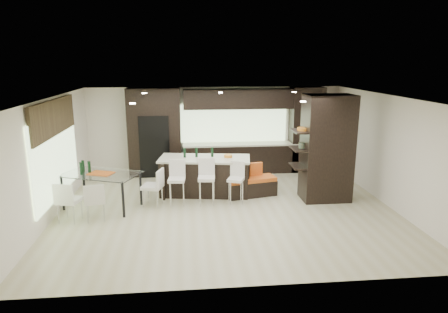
{
  "coord_description": "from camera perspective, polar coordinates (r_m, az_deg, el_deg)",
  "views": [
    {
      "loc": [
        -0.97,
        -9.14,
        3.53
      ],
      "look_at": [
        0.0,
        0.6,
        1.15
      ],
      "focal_mm": 32.0,
      "sensor_mm": 36.0,
      "label": 1
    }
  ],
  "objects": [
    {
      "name": "ceiling_spots",
      "position": [
        9.48,
        0.21,
        8.52
      ],
      "size": [
        4.0,
        3.0,
        0.02
      ],
      "primitive_type": "cube",
      "color": "white",
      "rests_on": "ceiling"
    },
    {
      "name": "floor_vase",
      "position": [
        11.02,
        11.8,
        -2.15
      ],
      "size": [
        0.49,
        0.49,
        1.16
      ],
      "primitive_type": null,
      "rotation": [
        0.0,
        0.0,
        0.17
      ],
      "color": "#425038",
      "rests_on": "ground"
    },
    {
      "name": "right_wall",
      "position": [
        10.63,
        22.34,
        0.79
      ],
      "size": [
        0.02,
        7.0,
        2.7
      ],
      "primitive_type": "cube",
      "color": "white",
      "rests_on": "ground"
    },
    {
      "name": "chair_end",
      "position": [
        10.01,
        -10.18,
        -4.6
      ],
      "size": [
        0.57,
        0.57,
        0.86
      ],
      "primitive_type": "cube",
      "rotation": [
        0.0,
        0.0,
        1.3
      ],
      "color": "silver",
      "rests_on": "ground"
    },
    {
      "name": "bench",
      "position": [
        10.65,
        3.88,
        -4.29
      ],
      "size": [
        1.39,
        0.79,
        0.51
      ],
      "primitive_type": "cube",
      "rotation": [
        0.0,
        0.0,
        0.22
      ],
      "color": "black",
      "rests_on": "ground"
    },
    {
      "name": "ceiling",
      "position": [
        9.23,
        0.37,
        8.51
      ],
      "size": [
        8.0,
        7.0,
        0.02
      ],
      "primitive_type": "cube",
      "color": "white",
      "rests_on": "ground"
    },
    {
      "name": "back_cabinetry",
      "position": [
        12.59,
        1.11,
        3.69
      ],
      "size": [
        6.8,
        0.68,
        2.7
      ],
      "primitive_type": "cube",
      "color": "black",
      "rests_on": "ground"
    },
    {
      "name": "partition_column",
      "position": [
        10.41,
        14.5,
        1.15
      ],
      "size": [
        1.2,
        0.8,
        2.7
      ],
      "primitive_type": "cube",
      "color": "black",
      "rests_on": "ground"
    },
    {
      "name": "back_wall",
      "position": [
        12.86,
        -1.28,
        3.91
      ],
      "size": [
        8.0,
        0.02,
        2.7
      ],
      "primitive_type": "cube",
      "color": "white",
      "rests_on": "ground"
    },
    {
      "name": "dining_table",
      "position": [
        10.18,
        -16.99,
        -4.68
      ],
      "size": [
        2.03,
        1.6,
        0.86
      ],
      "primitive_type": "cube",
      "rotation": [
        0.0,
        0.0,
        -0.38
      ],
      "color": "white",
      "rests_on": "ground"
    },
    {
      "name": "left_wall",
      "position": [
        9.87,
        -23.4,
        -0.23
      ],
      "size": [
        0.02,
        7.0,
        2.7
      ],
      "primitive_type": "cube",
      "color": "white",
      "rests_on": "ground"
    },
    {
      "name": "chair_near",
      "position": [
        9.44,
        -17.91,
        -6.33
      ],
      "size": [
        0.52,
        0.52,
        0.82
      ],
      "primitive_type": "cube",
      "rotation": [
        0.0,
        0.0,
        0.19
      ],
      "color": "silver",
      "rests_on": "ground"
    },
    {
      "name": "stool_right",
      "position": [
        10.05,
        1.69,
        -4.34
      ],
      "size": [
        0.49,
        0.49,
        0.85
      ],
      "primitive_type": "cube",
      "rotation": [
        0.0,
        0.0,
        -0.37
      ],
      "color": "silver",
      "rests_on": "ground"
    },
    {
      "name": "stone_accent",
      "position": [
        9.88,
        -23.17,
        5.13
      ],
      "size": [
        0.08,
        3.0,
        0.8
      ],
      "primitive_type": "cube",
      "color": "brown",
      "rests_on": "left_wall"
    },
    {
      "name": "refrigerator",
      "position": [
        12.56,
        -9.82,
        1.61
      ],
      "size": [
        0.9,
        0.68,
        1.9
      ],
      "primitive_type": "cube",
      "color": "black",
      "rests_on": "ground"
    },
    {
      "name": "window_back",
      "position": [
        12.85,
        1.4,
        4.8
      ],
      "size": [
        3.4,
        0.04,
        1.2
      ],
      "primitive_type": "cube",
      "color": "#B2D199",
      "rests_on": "back_wall"
    },
    {
      "name": "stool_mid",
      "position": [
        9.96,
        -2.51,
        -4.29
      ],
      "size": [
        0.45,
        0.45,
        0.93
      ],
      "primitive_type": "cube",
      "rotation": [
        0.0,
        0.0,
        -0.09
      ],
      "color": "silver",
      "rests_on": "ground"
    },
    {
      "name": "kitchen_island",
      "position": [
        10.73,
        -2.76,
        -2.76
      ],
      "size": [
        2.52,
        1.37,
        1.0
      ],
      "primitive_type": "cube",
      "rotation": [
        0.0,
        0.0,
        -0.15
      ],
      "color": "black",
      "rests_on": "ground"
    },
    {
      "name": "stool_left",
      "position": [
        9.95,
        -6.75,
        -4.44
      ],
      "size": [
        0.44,
        0.44,
        0.91
      ],
      "primitive_type": "cube",
      "rotation": [
        0.0,
        0.0,
        -0.1
      ],
      "color": "silver",
      "rests_on": "ground"
    },
    {
      "name": "chair_far",
      "position": [
        9.56,
        -21.22,
        -6.23
      ],
      "size": [
        0.56,
        0.56,
        0.85
      ],
      "primitive_type": "cube",
      "rotation": [
        0.0,
        0.0,
        -0.24
      ],
      "color": "silver",
      "rests_on": "ground"
    },
    {
      "name": "ground",
      "position": [
        9.84,
        0.35,
        -7.35
      ],
      "size": [
        8.0,
        8.0,
        0.0
      ],
      "primitive_type": "plane",
      "color": "#BFB892",
      "rests_on": "ground"
    },
    {
      "name": "window_left",
      "position": [
        10.04,
        -22.85,
        0.04
      ],
      "size": [
        0.04,
        3.2,
        1.9
      ],
      "primitive_type": "cube",
      "color": "#B2D199",
      "rests_on": "left_wall"
    }
  ]
}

